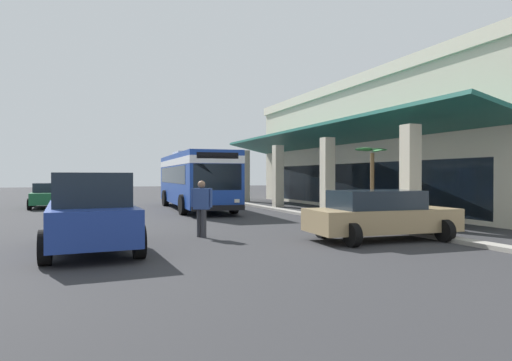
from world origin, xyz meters
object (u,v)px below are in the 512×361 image
(transit_bus, at_px, (195,177))
(pedestrian, at_px, (202,205))
(parked_sedan_tan, at_px, (380,215))
(parked_sedan_green, at_px, (49,195))
(parked_suv_blue, at_px, (90,210))
(potted_palm, at_px, (372,206))

(transit_bus, relative_size, pedestrian, 6.47)
(parked_sedan_tan, relative_size, parked_sedan_green, 1.02)
(parked_suv_blue, height_order, pedestrian, parked_suv_blue)
(parked_sedan_green, height_order, parked_suv_blue, parked_suv_blue)
(parked_sedan_green, distance_m, parked_suv_blue, 17.00)
(parked_sedan_green, distance_m, pedestrian, 16.53)
(parked_suv_blue, relative_size, pedestrian, 2.78)
(parked_sedan_green, relative_size, pedestrian, 2.54)
(parked_sedan_tan, bearing_deg, potted_palm, 145.92)
(parked_sedan_tan, height_order, potted_palm, potted_palm)
(transit_bus, distance_m, parked_sedan_tan, 14.14)
(transit_bus, height_order, parked_sedan_tan, transit_bus)
(parked_sedan_tan, xyz_separation_m, parked_suv_blue, (-1.30, -8.00, 0.27))
(parked_sedan_green, bearing_deg, transit_bus, 61.64)
(potted_palm, bearing_deg, pedestrian, -76.51)
(parked_sedan_green, bearing_deg, potted_palm, 43.28)
(parked_suv_blue, distance_m, pedestrian, 3.46)
(pedestrian, bearing_deg, parked_suv_blue, -69.54)
(potted_palm, bearing_deg, parked_suv_blue, -74.39)
(potted_palm, bearing_deg, parked_sedan_green, -136.72)
(parked_suv_blue, bearing_deg, parked_sedan_tan, 80.76)
(parked_suv_blue, bearing_deg, pedestrian, 110.46)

